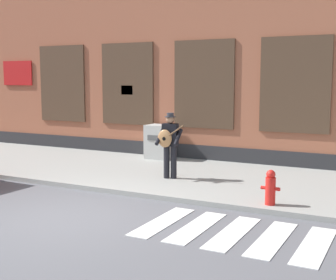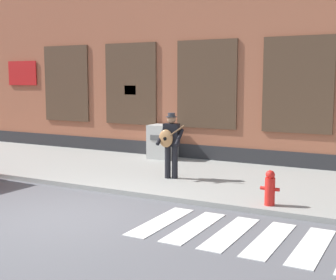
% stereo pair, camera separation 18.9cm
% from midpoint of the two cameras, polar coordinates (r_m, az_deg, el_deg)
% --- Properties ---
extents(ground_plane, '(160.00, 160.00, 0.00)m').
position_cam_midpoint_polar(ground_plane, '(9.10, -11.68, -9.19)').
color(ground_plane, '#56565B').
extents(sidewalk, '(28.00, 4.62, 0.11)m').
position_cam_midpoint_polar(sidewalk, '(12.48, 0.80, -4.23)').
color(sidewalk, gray).
rests_on(sidewalk, ground).
extents(building_backdrop, '(28.00, 4.06, 9.06)m').
position_cam_midpoint_polar(building_backdrop, '(16.27, 8.09, 14.22)').
color(building_backdrop, '#99563D').
rests_on(building_backdrop, ground).
extents(crosswalk, '(5.78, 1.90, 0.01)m').
position_cam_midpoint_polar(crosswalk, '(7.77, 17.84, -12.27)').
color(crosswalk, silver).
rests_on(crosswalk, ground).
extents(busker, '(0.75, 0.58, 1.64)m').
position_cam_midpoint_polar(busker, '(11.57, 0.77, -0.19)').
color(busker, black).
rests_on(busker, sidewalk).
extents(utility_box, '(0.77, 0.72, 1.05)m').
position_cam_midpoint_polar(utility_box, '(14.60, -0.31, -0.20)').
color(utility_box, '#ADADA8').
rests_on(utility_box, sidewalk).
extents(fire_hydrant, '(0.38, 0.20, 0.70)m').
position_cam_midpoint_polar(fire_hydrant, '(9.44, 12.88, -5.74)').
color(fire_hydrant, red).
rests_on(fire_hydrant, sidewalk).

